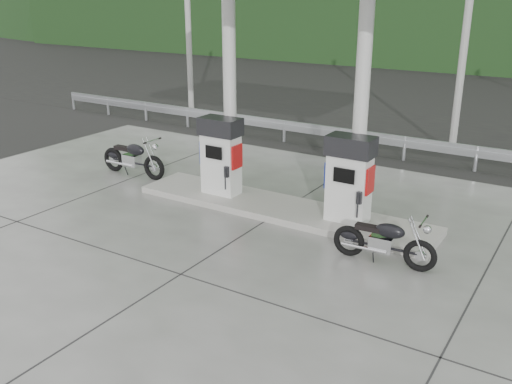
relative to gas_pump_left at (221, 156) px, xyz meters
The scene contains 14 objects.
ground 3.16m from the gas_pump_left, 57.38° to the right, with size 160.00×160.00×0.00m, color black.
forecourt_apron 3.15m from the gas_pump_left, 57.38° to the right, with size 18.00×14.00×0.02m, color #61615C.
pump_island 1.87m from the gas_pump_left, ahead, with size 7.00×1.40×0.15m, color #9A988F.
gas_pump_left is the anchor object (origin of this frame).
gas_pump_right 3.20m from the gas_pump_left, ahead, with size 0.95×0.55×1.80m, color silver, non-canonical shape.
canopy_column_left 1.65m from the gas_pump_left, 90.00° to the left, with size 0.30×0.30×5.00m, color silver.
canopy_column_right 3.60m from the gas_pump_left, ahead, with size 0.30×0.30×5.00m, color silver.
guardrail 5.74m from the gas_pump_left, 73.78° to the left, with size 26.00×0.16×1.42m, color #A5A8AD, non-canonical shape.
road 9.20m from the gas_pump_left, 79.92° to the left, with size 60.00×7.00×0.01m, color black.
utility_pole_a 9.93m from the gas_pump_left, 132.44° to the left, with size 0.22×0.22×8.00m, color #9B9B96.
utility_pole_b 8.40m from the gas_pump_left, 62.78° to the left, with size 0.22×0.22×8.00m, color #9B9B96.
tree_band 27.61m from the gas_pump_left, 86.67° to the left, with size 80.00×6.00×6.00m, color black.
motorcycle_left 3.10m from the gas_pump_left, behind, with size 1.97×0.62×0.93m, color black, non-canonical shape.
motorcycle_right 4.63m from the gas_pump_left, 15.11° to the right, with size 1.78×0.56×0.84m, color black, non-canonical shape.
Camera 1 is at (5.83, -7.83, 4.73)m, focal length 40.00 mm.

